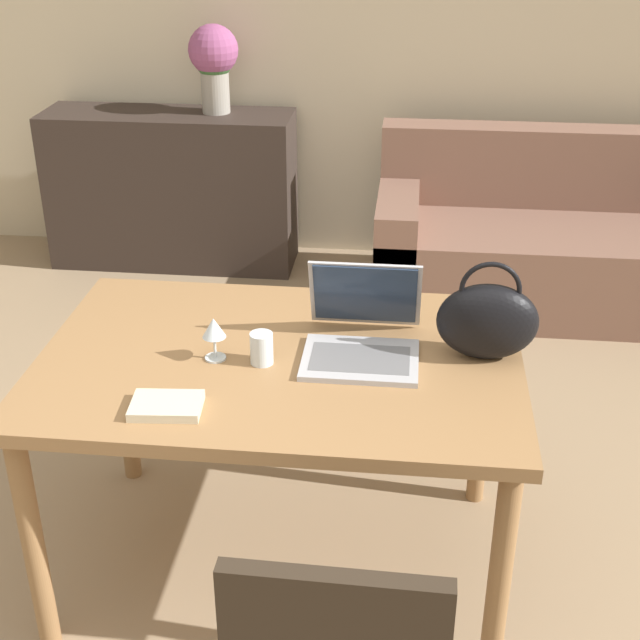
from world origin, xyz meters
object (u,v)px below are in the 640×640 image
Objects in this scene: handbag at (488,320)px; couch at (557,246)px; laptop at (363,328)px; wine_glass at (214,330)px; drinking_glass at (263,348)px; flower_vase at (214,59)px.

couch is at bearing 75.84° from handbag.
handbag is (0.34, -0.01, 0.05)m from laptop.
handbag reaches higher than laptop.
handbag is at bearing 6.88° from wine_glass.
wine_glass is 0.75m from handbag.
couch is at bearing 66.99° from laptop.
handbag reaches higher than couch.
drinking_glass is 2.54m from flower_vase.
laptop is 3.87× the size of drinking_glass.
couch is at bearing 59.28° from wine_glass.
laptop is 0.35m from handbag.
couch is 5.13× the size of laptop.
laptop reaches higher than wine_glass.
wine_glass is 0.28× the size of flower_vase.
wine_glass is at bearing -77.98° from flower_vase.
couch is 6.20× the size of handbag.
flower_vase is at bearing 105.00° from drinking_glass.
flower_vase is (-1.26, 2.33, 0.23)m from handbag.
laptop is at bearing 177.57° from handbag.
wine_glass is at bearing -173.12° from handbag.
couch is 4.05× the size of flower_vase.
laptop is at bearing 22.80° from drinking_glass.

